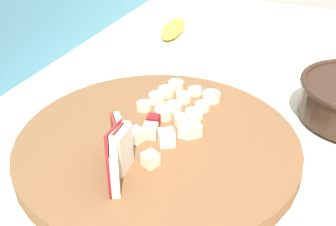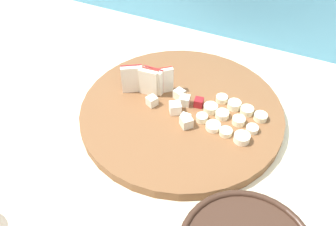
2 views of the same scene
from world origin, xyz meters
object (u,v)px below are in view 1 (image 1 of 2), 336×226
at_px(apple_wedge_fan, 118,151).
at_px(apple_dice_pile, 163,135).
at_px(cutting_board, 158,145).
at_px(banana_slice_rows, 179,102).
at_px(banana_peel, 173,28).

distance_m(apple_wedge_fan, apple_dice_pile, 0.09).
xyz_separation_m(apple_wedge_fan, apple_dice_pile, (0.08, -0.03, -0.02)).
xyz_separation_m(cutting_board, apple_dice_pile, (-0.00, -0.01, 0.02)).
bearing_deg(cutting_board, banana_slice_rows, 4.69).
height_order(cutting_board, banana_peel, cutting_board).
xyz_separation_m(apple_dice_pile, banana_slice_rows, (0.10, 0.02, -0.00)).
distance_m(apple_wedge_fan, banana_peel, 0.54).
bearing_deg(banana_slice_rows, apple_wedge_fan, 177.24).
bearing_deg(banana_peel, banana_slice_rows, -155.43).
height_order(apple_wedge_fan, banana_slice_rows, apple_wedge_fan).
height_order(cutting_board, apple_dice_pile, apple_dice_pile).
height_order(apple_wedge_fan, banana_peel, apple_wedge_fan).
relative_size(cutting_board, banana_peel, 2.85).
height_order(apple_dice_pile, banana_peel, apple_dice_pile).
bearing_deg(banana_slice_rows, banana_peel, 24.57).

